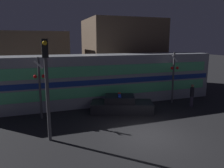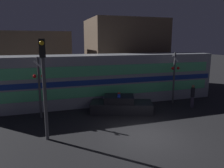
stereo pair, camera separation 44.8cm
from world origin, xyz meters
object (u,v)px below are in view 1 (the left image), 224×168
crossing_signal_near (173,76)px  traffic_light_corner (47,79)px  pedestrian (192,95)px  police_car (121,105)px  train (104,79)px

crossing_signal_near → traffic_light_corner: traffic_light_corner is taller
pedestrian → traffic_light_corner: size_ratio=0.34×
police_car → crossing_signal_near: size_ratio=1.13×
train → traffic_light_corner: size_ratio=3.71×
police_car → traffic_light_corner: bearing=-129.1°
train → crossing_signal_near: bearing=-23.5°
train → traffic_light_corner: traffic_light_corner is taller
pedestrian → traffic_light_corner: bearing=-167.6°
pedestrian → traffic_light_corner: traffic_light_corner is taller
train → traffic_light_corner: 7.93m
police_car → pedestrian: 5.71m
police_car → crossing_signal_near: bearing=29.0°
pedestrian → crossing_signal_near: crossing_signal_near is taller
traffic_light_corner → train: bearing=51.6°
pedestrian → crossing_signal_near: bearing=117.9°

